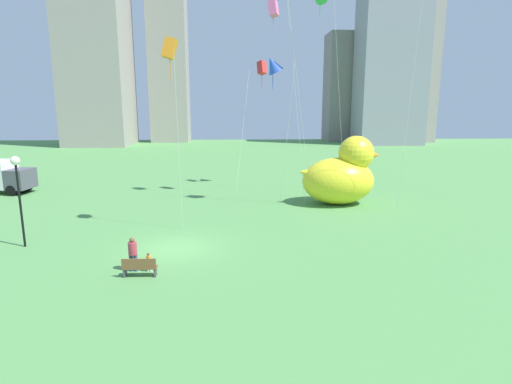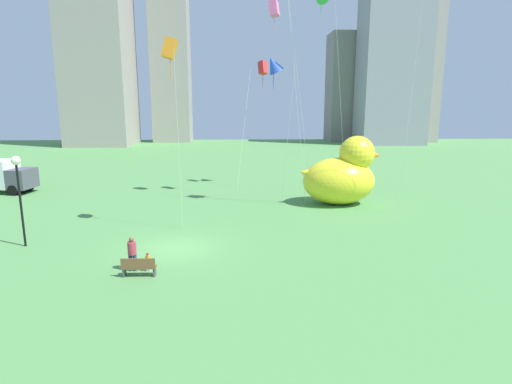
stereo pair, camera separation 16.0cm
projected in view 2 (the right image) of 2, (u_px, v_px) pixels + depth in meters
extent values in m
plane|color=#538F4B|center=(176.00, 248.00, 22.72)|extent=(140.00, 140.00, 0.00)
cube|color=brown|center=(139.00, 267.00, 19.03)|extent=(1.52, 0.47, 0.06)
cube|color=brown|center=(138.00, 263.00, 18.78)|extent=(1.52, 0.08, 0.45)
cube|color=#47474C|center=(124.00, 272.00, 19.06)|extent=(0.09, 0.37, 0.39)
cube|color=#47474C|center=(155.00, 272.00, 19.09)|extent=(0.09, 0.37, 0.39)
cylinder|color=#38476B|center=(131.00, 262.00, 19.64)|extent=(0.18, 0.18, 0.80)
cylinder|color=#38476B|center=(135.00, 262.00, 19.64)|extent=(0.18, 0.18, 0.80)
cylinder|color=#B23F4C|center=(132.00, 248.00, 19.50)|extent=(0.40, 0.40, 0.60)
sphere|color=brown|center=(131.00, 240.00, 19.41)|extent=(0.23, 0.23, 0.23)
cylinder|color=silver|center=(147.00, 267.00, 19.60)|extent=(0.10, 0.10, 0.45)
cylinder|color=silver|center=(150.00, 267.00, 19.61)|extent=(0.10, 0.10, 0.45)
cylinder|color=gold|center=(148.00, 259.00, 19.52)|extent=(0.22, 0.22, 0.33)
sphere|color=brown|center=(148.00, 254.00, 19.48)|extent=(0.13, 0.13, 0.13)
ellipsoid|color=yellow|center=(339.00, 181.00, 32.46)|extent=(5.50, 4.07, 3.59)
sphere|color=yellow|center=(357.00, 153.00, 32.08)|extent=(2.68, 2.68, 2.68)
cone|color=orange|center=(373.00, 155.00, 32.15)|extent=(1.21, 1.21, 1.21)
cone|color=yellow|center=(308.00, 174.00, 32.25)|extent=(1.64, 1.44, 1.73)
cylinder|color=black|center=(21.00, 206.00, 22.65)|extent=(0.12, 0.12, 4.51)
sphere|color=#EAEACC|center=(16.00, 161.00, 22.15)|extent=(0.47, 0.47, 0.47)
cube|color=#4C4C56|center=(22.00, 178.00, 36.50)|extent=(1.97, 2.53, 1.68)
cylinder|color=black|center=(21.00, 188.00, 36.69)|extent=(1.26, 2.51, 0.90)
cube|color=#9E938C|center=(97.00, 41.00, 75.90)|extent=(11.21, 11.26, 37.18)
cube|color=#9E938C|center=(170.00, 51.00, 83.07)|extent=(7.31, 6.03, 35.41)
cube|color=gray|center=(348.00, 88.00, 87.07)|extent=(8.31, 7.39, 21.52)
cube|color=gray|center=(393.00, 56.00, 78.08)|extent=(11.89, 8.28, 32.43)
cube|color=#9E938C|center=(412.00, 37.00, 84.24)|extent=(8.83, 11.15, 41.09)
cylinder|color=silver|center=(340.00, 96.00, 35.48)|extent=(2.38, 3.27, 16.43)
cylinder|color=green|center=(321.00, 6.00, 35.07)|extent=(0.04, 0.04, 1.60)
cylinder|color=silver|center=(417.00, 53.00, 26.90)|extent=(0.18, 2.27, 21.61)
cylinder|color=silver|center=(288.00, 137.00, 31.57)|extent=(0.67, 2.30, 10.36)
cone|color=blue|center=(273.00, 65.00, 30.15)|extent=(1.75, 1.49, 1.49)
cylinder|color=blue|center=(273.00, 78.00, 30.33)|extent=(0.04, 0.04, 1.60)
cylinder|color=silver|center=(295.00, 75.00, 29.95)|extent=(2.31, 1.54, 19.25)
cylinder|color=silver|center=(301.00, 108.00, 32.03)|extent=(2.63, 4.03, 14.61)
cube|color=pink|center=(274.00, 9.00, 31.73)|extent=(0.91, 1.06, 1.30)
cylinder|color=pink|center=(274.00, 21.00, 31.91)|extent=(0.04, 0.04, 1.60)
cylinder|color=silver|center=(244.00, 129.00, 39.01)|extent=(1.34, 3.40, 10.73)
cube|color=red|center=(263.00, 68.00, 37.33)|extent=(0.92, 1.15, 1.31)
cylinder|color=red|center=(263.00, 78.00, 37.52)|extent=(0.04, 0.04, 1.60)
cylinder|color=silver|center=(178.00, 143.00, 24.97)|extent=(0.08, 0.61, 10.68)
cube|color=orange|center=(170.00, 48.00, 23.89)|extent=(0.94, 0.80, 1.29)
cylinder|color=orange|center=(170.00, 65.00, 24.07)|extent=(0.04, 0.04, 1.60)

